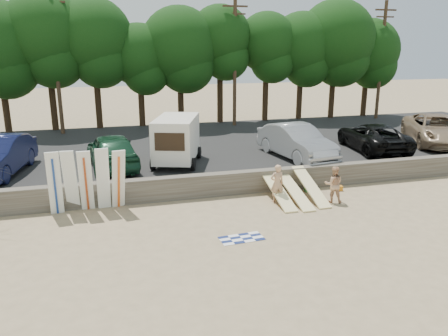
{
  "coord_description": "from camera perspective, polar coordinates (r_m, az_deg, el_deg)",
  "views": [
    {
      "loc": [
        -7.31,
        -14.61,
        6.32
      ],
      "look_at": [
        -2.41,
        3.0,
        1.22
      ],
      "focal_mm": 35.0,
      "sensor_mm": 36.0,
      "label": 1
    }
  ],
  "objects": [
    {
      "name": "utility_poles",
      "position": [
        32.01,
        1.42,
        14.0
      ],
      "size": [
        25.8,
        0.26,
        9.0
      ],
      "color": "#473321",
      "rests_on": "parking_lot"
    },
    {
      "name": "surfboard_low_1",
      "position": [
        18.73,
        9.24,
        -3.02
      ],
      "size": [
        0.56,
        2.92,
        0.81
      ],
      "primitive_type": "cube",
      "rotation": [
        0.25,
        0.0,
        0.0
      ],
      "color": "#FFEBA0",
      "rests_on": "ground"
    },
    {
      "name": "beachgoer_b",
      "position": [
        18.76,
        14.12,
        -2.09
      ],
      "size": [
        0.91,
        0.82,
        1.55
      ],
      "primitive_type": "imported",
      "rotation": [
        0.0,
        0.0,
        2.77
      ],
      "color": "tan",
      "rests_on": "ground"
    },
    {
      "name": "surfboard_upright_1",
      "position": [
        17.96,
        -19.41,
        -1.64
      ],
      "size": [
        0.55,
        0.67,
        2.55
      ],
      "primitive_type": "cube",
      "rotation": [
        0.22,
        0.0,
        -0.09
      ],
      "color": "white",
      "rests_on": "ground"
    },
    {
      "name": "beach_towel",
      "position": [
        15.09,
        2.3,
        -9.16
      ],
      "size": [
        1.6,
        1.6,
        0.0
      ],
      "primitive_type": "plane",
      "rotation": [
        0.0,
        0.0,
        0.07
      ],
      "color": "white",
      "rests_on": "ground"
    },
    {
      "name": "surfboard_upright_3",
      "position": [
        17.85,
        -15.53,
        -1.38
      ],
      "size": [
        0.54,
        0.56,
        2.57
      ],
      "primitive_type": "cube",
      "rotation": [
        0.18,
        0.0,
        0.08
      ],
      "color": "white",
      "rests_on": "ground"
    },
    {
      "name": "surfboard_upright_4",
      "position": [
        17.74,
        -13.61,
        -1.45
      ],
      "size": [
        0.63,
        0.87,
        2.51
      ],
      "primitive_type": "cube",
      "rotation": [
        0.29,
        0.0,
        0.17
      ],
      "color": "white",
      "rests_on": "ground"
    },
    {
      "name": "beachgoer_a",
      "position": [
        18.35,
        6.94,
        -2.0
      ],
      "size": [
        0.6,
        0.4,
        1.62
      ],
      "primitive_type": "imported",
      "rotation": [
        0.0,
        0.0,
        3.16
      ],
      "color": "tan",
      "rests_on": "ground"
    },
    {
      "name": "car_4",
      "position": [
        28.85,
        26.05,
        4.53
      ],
      "size": [
        5.21,
        6.86,
        1.73
      ],
      "primitive_type": "imported",
      "rotation": [
        0.0,
        0.0,
        -0.43
      ],
      "color": "#957B5F",
      "rests_on": "parking_lot"
    },
    {
      "name": "surfboard_upright_2",
      "position": [
        17.8,
        -17.6,
        -1.64
      ],
      "size": [
        0.51,
        0.69,
        2.54
      ],
      "primitive_type": "cube",
      "rotation": [
        0.24,
        0.0,
        0.01
      ],
      "color": "white",
      "rests_on": "ground"
    },
    {
      "name": "seawall",
      "position": [
        19.94,
        6.7,
        -1.49
      ],
      "size": [
        44.0,
        0.5,
        1.0
      ],
      "primitive_type": "cube",
      "color": "#6B6356",
      "rests_on": "ground"
    },
    {
      "name": "surfboard_upright_0",
      "position": [
        17.83,
        -21.24,
        -1.9
      ],
      "size": [
        0.55,
        0.57,
        2.57
      ],
      "primitive_type": "cube",
      "rotation": [
        0.18,
        0.0,
        0.1
      ],
      "color": "white",
      "rests_on": "ground"
    },
    {
      "name": "car_2",
      "position": [
        22.97,
        9.39,
        3.45
      ],
      "size": [
        2.61,
        5.48,
        1.73
      ],
      "primitive_type": "imported",
      "rotation": [
        0.0,
        0.0,
        0.15
      ],
      "color": "gray",
      "rests_on": "parking_lot"
    },
    {
      "name": "car_1",
      "position": [
        21.37,
        -14.44,
        2.2
      ],
      "size": [
        2.59,
        5.19,
        1.7
      ],
      "primitive_type": "imported",
      "rotation": [
        0.0,
        0.0,
        3.26
      ],
      "color": "#174028",
      "rests_on": "parking_lot"
    },
    {
      "name": "treeline",
      "position": [
        32.91,
        -3.54,
        16.02
      ],
      "size": [
        32.81,
        6.16,
        9.22
      ],
      "color": "#382616",
      "rests_on": "parking_lot"
    },
    {
      "name": "surfboard_low_0",
      "position": [
        18.54,
        7.1,
        -2.99
      ],
      "size": [
        0.56,
        2.9,
        0.9
      ],
      "primitive_type": "cube",
      "rotation": [
        0.28,
        0.0,
        0.0
      ],
      "color": "#FFEBA0",
      "rests_on": "ground"
    },
    {
      "name": "ground",
      "position": [
        17.52,
        10.34,
        -5.82
      ],
      "size": [
        120.0,
        120.0,
        0.0
      ],
      "primitive_type": "plane",
      "color": "tan",
      "rests_on": "ground"
    },
    {
      "name": "surfboard_low_2",
      "position": [
        19.13,
        11.24,
        -2.35
      ],
      "size": [
        0.56,
        2.86,
        1.05
      ],
      "primitive_type": "cube",
      "rotation": [
        0.34,
        0.0,
        0.0
      ],
      "color": "#FFEBA0",
      "rests_on": "ground"
    },
    {
      "name": "cooler",
      "position": [
        20.09,
        11.09,
        -2.56
      ],
      "size": [
        0.4,
        0.33,
        0.32
      ],
      "primitive_type": "cube",
      "rotation": [
        0.0,
        0.0,
        -0.09
      ],
      "color": "#248634",
      "rests_on": "ground"
    },
    {
      "name": "box_trailer",
      "position": [
        21.52,
        -6.22,
        3.91
      ],
      "size": [
        2.94,
        4.02,
        2.31
      ],
      "rotation": [
        0.0,
        0.0,
        -0.33
      ],
      "color": "silver",
      "rests_on": "parking_lot"
    },
    {
      "name": "car_3",
      "position": [
        25.85,
        18.84,
        3.9
      ],
      "size": [
        3.18,
        5.68,
        1.5
      ],
      "primitive_type": "imported",
      "rotation": [
        0.0,
        0.0,
        3.01
      ],
      "color": "black",
      "rests_on": "parking_lot"
    },
    {
      "name": "gear_bag",
      "position": [
        20.52,
        14.78,
        -2.56
      ],
      "size": [
        0.35,
        0.31,
        0.22
      ],
      "primitive_type": "cube",
      "rotation": [
        0.0,
        0.0,
        -0.23
      ],
      "color": "orange",
      "rests_on": "ground"
    },
    {
      "name": "parking_lot",
      "position": [
        26.82,
        0.68,
        2.74
      ],
      "size": [
        44.0,
        14.5,
        0.7
      ],
      "primitive_type": "cube",
      "color": "#282828",
      "rests_on": "ground"
    }
  ]
}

